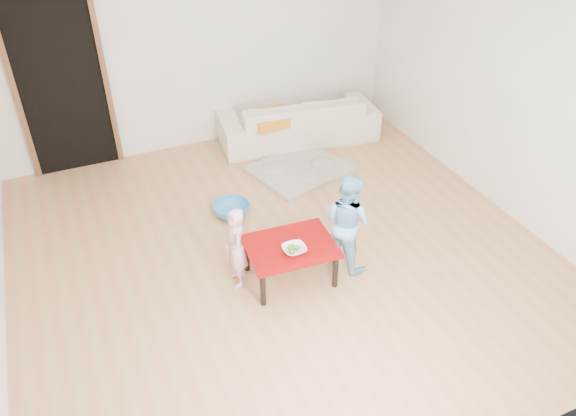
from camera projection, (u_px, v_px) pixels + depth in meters
floor at (280, 251)px, 5.52m from camera, size 5.00×5.00×0.01m
back_wall at (198, 43)px, 6.65m from camera, size 5.00×0.02×2.60m
right_wall at (510, 87)px, 5.59m from camera, size 0.02×5.00×2.60m
doorway at (62, 87)px, 6.28m from camera, size 1.02×0.08×2.11m
sofa at (298, 119)px, 7.26m from camera, size 2.10×1.02×0.59m
cushion at (271, 119)px, 6.91m from camera, size 0.51×0.46×0.13m
red_table at (290, 261)px, 5.10m from camera, size 0.82×0.63×0.39m
bowl at (294, 249)px, 4.89m from camera, size 0.21×0.21×0.05m
broccoli at (294, 249)px, 4.89m from camera, size 0.12×0.12×0.06m
child_pink at (235, 248)px, 4.93m from camera, size 0.22×0.31×0.80m
child_blue at (347, 221)px, 5.11m from camera, size 0.54×0.59×0.98m
basin at (231, 209)px, 6.00m from camera, size 0.40×0.40×0.12m
blanket at (299, 169)px, 6.75m from camera, size 1.27×1.14×0.05m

